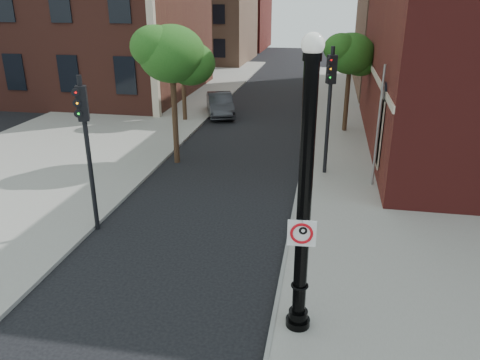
% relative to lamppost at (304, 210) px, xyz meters
% --- Properties ---
extents(ground, '(120.00, 120.00, 0.00)m').
position_rel_lamppost_xyz_m(ground, '(-2.59, 0.55, -2.89)').
color(ground, black).
rests_on(ground, ground).
extents(sidewalk_right, '(8.00, 60.00, 0.12)m').
position_rel_lamppost_xyz_m(sidewalk_right, '(3.41, 10.55, -2.83)').
color(sidewalk_right, gray).
rests_on(sidewalk_right, ground).
extents(sidewalk_left, '(10.00, 50.00, 0.12)m').
position_rel_lamppost_xyz_m(sidewalk_left, '(-11.59, 18.55, -2.83)').
color(sidewalk_left, gray).
rests_on(sidewalk_left, ground).
extents(curb_edge, '(0.10, 60.00, 0.14)m').
position_rel_lamppost_xyz_m(curb_edge, '(-0.54, 10.55, -2.82)').
color(curb_edge, gray).
rests_on(curb_edge, ground).
extents(bg_building_tan_a, '(12.00, 12.00, 12.00)m').
position_rel_lamppost_xyz_m(bg_building_tan_a, '(-14.59, 44.55, 3.11)').
color(bg_building_tan_a, '#976D52').
rests_on(bg_building_tan_a, ground).
extents(bg_building_red, '(12.00, 12.00, 10.00)m').
position_rel_lamppost_xyz_m(bg_building_red, '(-14.59, 58.55, 2.11)').
color(bg_building_red, maroon).
rests_on(bg_building_red, ground).
extents(lamppost, '(0.53, 0.53, 6.25)m').
position_rel_lamppost_xyz_m(lamppost, '(0.00, 0.00, 0.00)').
color(lamppost, black).
rests_on(lamppost, ground).
extents(no_parking_sign, '(0.57, 0.09, 0.57)m').
position_rel_lamppost_xyz_m(no_parking_sign, '(-0.01, -0.16, -0.42)').
color(no_parking_sign, white).
rests_on(no_parking_sign, ground).
extents(parked_car, '(2.64, 4.37, 1.36)m').
position_rel_lamppost_xyz_m(parked_car, '(-6.09, 19.05, -2.21)').
color(parked_car, '#2C2C31').
rests_on(parked_car, ground).
extents(traffic_signal_left, '(0.38, 0.42, 4.78)m').
position_rel_lamppost_xyz_m(traffic_signal_left, '(-6.52, 3.62, 0.34)').
color(traffic_signal_left, black).
rests_on(traffic_signal_left, ground).
extents(traffic_signal_right, '(0.41, 0.45, 5.10)m').
position_rel_lamppost_xyz_m(traffic_signal_right, '(0.39, 9.76, 0.55)').
color(traffic_signal_right, black).
rests_on(traffic_signal_right, ground).
extents(utility_pole, '(0.09, 0.09, 4.62)m').
position_rel_lamppost_xyz_m(utility_pole, '(2.21, 8.76, -0.58)').
color(utility_pole, '#999999').
rests_on(utility_pole, ground).
extents(street_tree_a, '(3.22, 2.91, 5.80)m').
position_rel_lamppost_xyz_m(street_tree_a, '(-5.97, 10.24, 1.69)').
color(street_tree_a, '#332414').
rests_on(street_tree_a, ground).
extents(street_tree_b, '(2.80, 2.53, 5.04)m').
position_rel_lamppost_xyz_m(street_tree_b, '(-7.74, 17.24, 1.09)').
color(street_tree_b, '#332414').
rests_on(street_tree_b, ground).
extents(street_tree_c, '(2.86, 2.58, 5.15)m').
position_rel_lamppost_xyz_m(street_tree_c, '(1.36, 16.57, 1.17)').
color(street_tree_c, '#332414').
rests_on(street_tree_c, ground).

